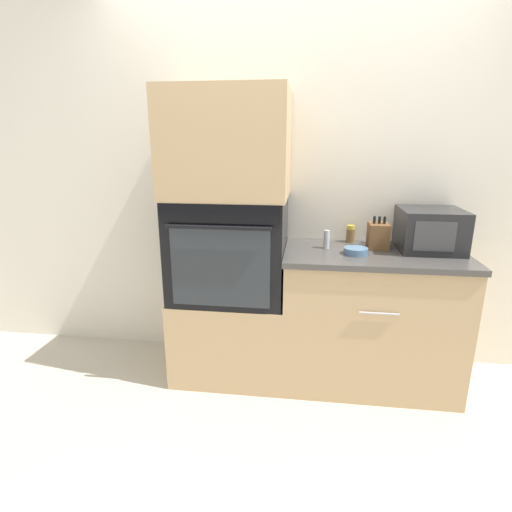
# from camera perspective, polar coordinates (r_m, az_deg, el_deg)

# --- Properties ---
(ground_plane) EXTENTS (12.00, 12.00, 0.00)m
(ground_plane) POSITION_cam_1_polar(r_m,az_deg,el_deg) (2.66, 3.59, -19.65)
(ground_plane) COLOR beige
(wall_back) EXTENTS (8.00, 0.05, 2.50)m
(wall_back) POSITION_cam_1_polar(r_m,az_deg,el_deg) (2.80, 4.95, 9.88)
(wall_back) COLOR silver
(wall_back) RESTS_ON ground_plane
(oven_cabinet_base) EXTENTS (0.74, 0.60, 0.57)m
(oven_cabinet_base) POSITION_cam_1_polar(r_m,az_deg,el_deg) (2.81, -3.53, -10.79)
(oven_cabinet_base) COLOR tan
(oven_cabinet_base) RESTS_ON ground_plane
(wall_oven) EXTENTS (0.71, 0.64, 0.65)m
(wall_oven) POSITION_cam_1_polar(r_m,az_deg,el_deg) (2.58, -3.77, 1.28)
(wall_oven) COLOR black
(wall_oven) RESTS_ON oven_cabinet_base
(oven_cabinet_upper) EXTENTS (0.74, 0.60, 0.63)m
(oven_cabinet_upper) POSITION_cam_1_polar(r_m,az_deg,el_deg) (2.50, -4.04, 15.62)
(oven_cabinet_upper) COLOR tan
(oven_cabinet_upper) RESTS_ON wall_oven
(counter_unit) EXTENTS (1.11, 0.63, 0.89)m
(counter_unit) POSITION_cam_1_polar(r_m,az_deg,el_deg) (2.72, 15.86, -8.47)
(counter_unit) COLOR tan
(counter_unit) RESTS_ON ground_plane
(microwave) EXTENTS (0.37, 0.37, 0.26)m
(microwave) POSITION_cam_1_polar(r_m,az_deg,el_deg) (2.70, 23.58, 3.45)
(microwave) COLOR #232326
(microwave) RESTS_ON counter_unit
(knife_block) EXTENTS (0.12, 0.15, 0.21)m
(knife_block) POSITION_cam_1_polar(r_m,az_deg,el_deg) (2.65, 17.05, 2.78)
(knife_block) COLOR brown
(knife_block) RESTS_ON counter_unit
(bowl) EXTENTS (0.14, 0.14, 0.04)m
(bowl) POSITION_cam_1_polar(r_m,az_deg,el_deg) (2.48, 14.07, 0.70)
(bowl) COLOR #517599
(bowl) RESTS_ON counter_unit
(condiment_jar_near) EXTENTS (0.04, 0.04, 0.12)m
(condiment_jar_near) POSITION_cam_1_polar(r_m,az_deg,el_deg) (2.57, 10.05, 2.33)
(condiment_jar_near) COLOR silver
(condiment_jar_near) RESTS_ON counter_unit
(condiment_jar_mid) EXTENTS (0.05, 0.05, 0.07)m
(condiment_jar_mid) POSITION_cam_1_polar(r_m,az_deg,el_deg) (2.78, 15.97, 2.49)
(condiment_jar_mid) COLOR silver
(condiment_jar_mid) RESTS_ON counter_unit
(condiment_jar_far) EXTENTS (0.06, 0.06, 0.12)m
(condiment_jar_far) POSITION_cam_1_polar(r_m,az_deg,el_deg) (2.77, 13.33, 3.09)
(condiment_jar_far) COLOR brown
(condiment_jar_far) RESTS_ON counter_unit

